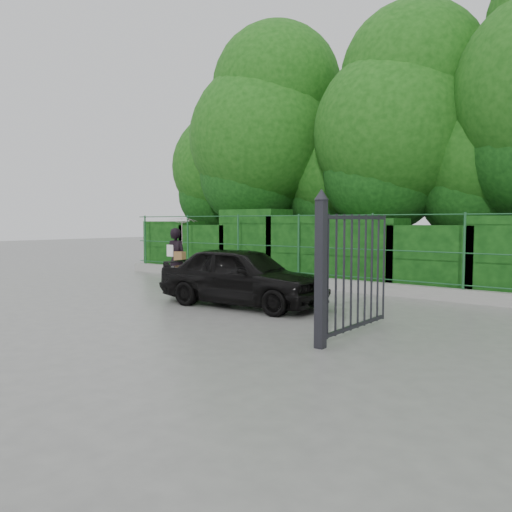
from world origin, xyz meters
The scene contains 8 objects.
ground centered at (0.00, 0.00, 0.00)m, with size 80.00×80.00×0.00m, color gray.
kerb centered at (0.00, 4.50, 0.15)m, with size 14.00×0.25×0.30m, color #9E9E99.
fence centered at (0.22, 4.50, 1.20)m, with size 14.13×0.06×1.80m.
hedge centered at (0.02, 5.50, 0.99)m, with size 14.20×1.20×2.28m.
trees centered at (1.14, 7.74, 4.62)m, with size 17.10×6.15×8.08m.
gate centered at (4.60, -0.72, 1.19)m, with size 0.22×2.33×2.36m.
woman centered at (-1.68, 1.78, 1.31)m, with size 0.94×0.91×2.02m.
car centered at (1.28, 0.93, 0.67)m, with size 1.58×3.93×1.34m, color black.
Camera 1 is at (8.42, -7.52, 1.89)m, focal length 35.00 mm.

